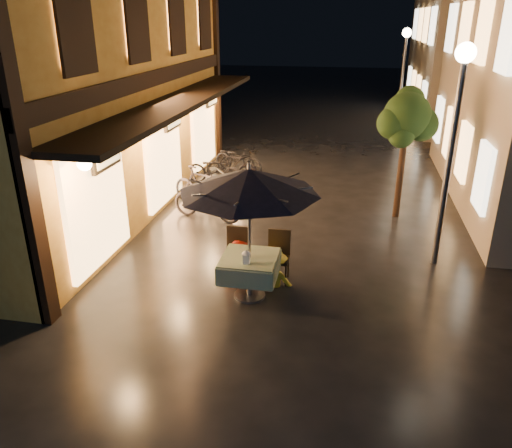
% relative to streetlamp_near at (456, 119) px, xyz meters
% --- Properties ---
extents(ground, '(90.00, 90.00, 0.00)m').
position_rel_streetlamp_near_xyz_m(ground, '(-3.00, -2.00, -2.92)').
color(ground, black).
rests_on(ground, ground).
extents(west_building, '(5.90, 11.40, 7.40)m').
position_rel_streetlamp_near_xyz_m(west_building, '(-8.72, 2.00, 0.79)').
color(west_building, gold).
rests_on(west_building, ground).
extents(east_building_far, '(7.30, 10.30, 7.30)m').
position_rel_streetlamp_near_xyz_m(east_building_far, '(4.49, 16.00, 0.74)').
color(east_building_far, tan).
rests_on(east_building_far, ground).
extents(street_tree, '(1.43, 1.20, 3.15)m').
position_rel_streetlamp_near_xyz_m(street_tree, '(-0.59, 2.51, -0.50)').
color(street_tree, black).
rests_on(street_tree, ground).
extents(streetlamp_near, '(0.36, 0.36, 4.23)m').
position_rel_streetlamp_near_xyz_m(streetlamp_near, '(0.00, 0.00, 0.00)').
color(streetlamp_near, '#59595E').
rests_on(streetlamp_near, ground).
extents(streetlamp_far, '(0.36, 0.36, 4.23)m').
position_rel_streetlamp_near_xyz_m(streetlamp_far, '(0.00, 12.00, 0.00)').
color(streetlamp_far, '#59595E').
rests_on(streetlamp_far, ground).
extents(cafe_table, '(0.99, 0.99, 0.78)m').
position_rel_streetlamp_near_xyz_m(cafe_table, '(-3.41, -1.99, -2.33)').
color(cafe_table, '#59595E').
rests_on(cafe_table, ground).
extents(patio_umbrella, '(2.38, 2.38, 2.46)m').
position_rel_streetlamp_near_xyz_m(patio_umbrella, '(-3.41, -1.99, -0.77)').
color(patio_umbrella, '#59595E').
rests_on(patio_umbrella, ground).
extents(cafe_chair_left, '(0.42, 0.42, 0.97)m').
position_rel_streetlamp_near_xyz_m(cafe_chair_left, '(-3.81, -1.25, -2.38)').
color(cafe_chair_left, black).
rests_on(cafe_chair_left, ground).
extents(cafe_chair_right, '(0.42, 0.42, 0.97)m').
position_rel_streetlamp_near_xyz_m(cafe_chair_right, '(-3.01, -1.25, -2.38)').
color(cafe_chair_right, black).
rests_on(cafe_chair_right, ground).
extents(table_lantern, '(0.16, 0.16, 0.25)m').
position_rel_streetlamp_near_xyz_m(table_lantern, '(-3.41, -2.24, -2.00)').
color(table_lantern, white).
rests_on(table_lantern, cafe_table).
extents(person_orange, '(0.80, 0.65, 1.54)m').
position_rel_streetlamp_near_xyz_m(person_orange, '(-3.77, -1.40, -2.15)').
color(person_orange, red).
rests_on(person_orange, ground).
extents(person_yellow, '(0.93, 0.59, 1.37)m').
position_rel_streetlamp_near_xyz_m(person_yellow, '(-3.06, -1.47, -2.23)').
color(person_yellow, yellow).
rests_on(person_yellow, ground).
extents(bicycle_0, '(1.95, 1.09, 0.97)m').
position_rel_streetlamp_near_xyz_m(bicycle_0, '(-5.17, 1.41, -2.43)').
color(bicycle_0, black).
rests_on(bicycle_0, ground).
extents(bicycle_1, '(1.83, 1.12, 1.07)m').
position_rel_streetlamp_near_xyz_m(bicycle_1, '(-5.57, 2.27, -2.38)').
color(bicycle_1, black).
rests_on(bicycle_1, ground).
extents(bicycle_2, '(1.80, 0.81, 0.92)m').
position_rel_streetlamp_near_xyz_m(bicycle_2, '(-5.72, 4.13, -2.46)').
color(bicycle_2, black).
rests_on(bicycle_2, ground).
extents(bicycle_3, '(1.63, 0.52, 0.97)m').
position_rel_streetlamp_near_xyz_m(bicycle_3, '(-5.27, 4.41, -2.43)').
color(bicycle_3, black).
rests_on(bicycle_3, ground).
extents(bicycle_4, '(1.87, 1.24, 0.93)m').
position_rel_streetlamp_near_xyz_m(bicycle_4, '(-5.29, 5.37, -2.45)').
color(bicycle_4, black).
rests_on(bicycle_4, ground).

